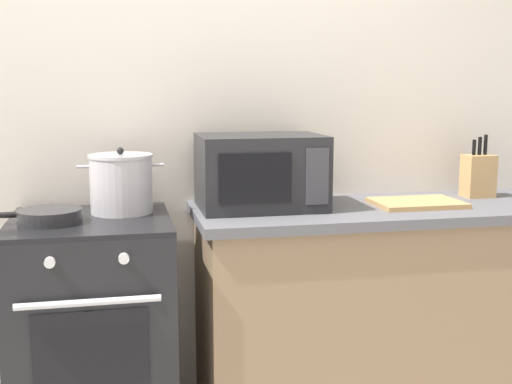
{
  "coord_description": "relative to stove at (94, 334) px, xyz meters",
  "views": [
    {
      "loc": [
        -0.24,
        -1.9,
        1.42
      ],
      "look_at": [
        0.29,
        0.6,
        1.0
      ],
      "focal_mm": 45.97,
      "sensor_mm": 36.0,
      "label": 1
    }
  ],
  "objects": [
    {
      "name": "countertop_right",
      "position": [
        1.25,
        0.02,
        0.44
      ],
      "size": [
        1.7,
        0.6,
        0.04
      ],
      "primitive_type": "cube",
      "color": "#59595E",
      "rests_on": "lower_cabinet_right"
    },
    {
      "name": "microwave",
      "position": [
        0.68,
        0.08,
        0.61
      ],
      "size": [
        0.5,
        0.37,
        0.3
      ],
      "color": "#232326",
      "rests_on": "countertop_right"
    },
    {
      "name": "back_wall",
      "position": [
        0.65,
        0.37,
        0.79
      ],
      "size": [
        4.4,
        0.1,
        2.5
      ],
      "primitive_type": "cube",
      "color": "silver",
      "rests_on": "ground_plane"
    },
    {
      "name": "cutting_board",
      "position": [
        1.33,
        0.0,
        0.47
      ],
      "size": [
        0.36,
        0.26,
        0.02
      ],
      "primitive_type": "cube",
      "color": "tan",
      "rests_on": "countertop_right"
    },
    {
      "name": "stove",
      "position": [
        0.0,
        0.0,
        0.0
      ],
      "size": [
        0.6,
        0.64,
        0.92
      ],
      "color": "black",
      "rests_on": "ground_plane"
    },
    {
      "name": "stock_pot",
      "position": [
        0.12,
        0.1,
        0.58
      ],
      "size": [
        0.33,
        0.25,
        0.26
      ],
      "color": "silver",
      "rests_on": "stove"
    },
    {
      "name": "lower_cabinet_right",
      "position": [
        1.25,
        0.02,
        -0.02
      ],
      "size": [
        1.64,
        0.56,
        0.88
      ],
      "primitive_type": "cube",
      "color": "#8C7051",
      "rests_on": "ground_plane"
    },
    {
      "name": "knife_block",
      "position": [
        1.7,
        0.14,
        0.56
      ],
      "size": [
        0.13,
        0.1,
        0.28
      ],
      "color": "tan",
      "rests_on": "countertop_right"
    },
    {
      "name": "frying_pan",
      "position": [
        -0.15,
        -0.05,
        0.48
      ],
      "size": [
        0.43,
        0.23,
        0.05
      ],
      "color": "#28282B",
      "rests_on": "stove"
    }
  ]
}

